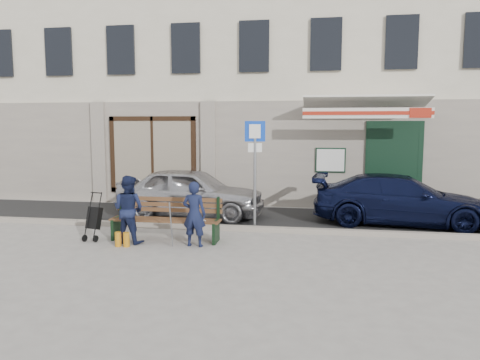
% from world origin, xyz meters
% --- Properties ---
extents(ground, '(80.00, 80.00, 0.00)m').
position_xyz_m(ground, '(0.00, 0.00, 0.00)').
color(ground, '#9E9991').
rests_on(ground, ground).
extents(asphalt_lane, '(60.00, 3.20, 0.01)m').
position_xyz_m(asphalt_lane, '(0.00, 3.10, 0.01)').
color(asphalt_lane, '#282828').
rests_on(asphalt_lane, ground).
extents(curb, '(60.00, 0.18, 0.12)m').
position_xyz_m(curb, '(0.00, 1.50, 0.06)').
color(curb, '#9E9384').
rests_on(curb, ground).
extents(building, '(20.00, 8.27, 10.00)m').
position_xyz_m(building, '(0.01, 8.45, 4.97)').
color(building, beige).
rests_on(building, ground).
extents(car_silver, '(4.03, 1.76, 1.35)m').
position_xyz_m(car_silver, '(-1.43, 2.93, 0.68)').
color(car_silver, '#B2B1B6').
rests_on(car_silver, ground).
extents(car_navy, '(4.46, 2.15, 1.25)m').
position_xyz_m(car_navy, '(4.00, 2.90, 0.63)').
color(car_navy, black).
rests_on(car_navy, ground).
extents(parking_sign, '(0.48, 0.12, 2.58)m').
position_xyz_m(parking_sign, '(0.47, 1.72, 1.72)').
color(parking_sign, gray).
rests_on(parking_sign, ground).
extents(bench, '(2.40, 1.17, 0.98)m').
position_xyz_m(bench, '(-1.34, 0.36, 0.46)').
color(bench, brown).
rests_on(bench, ground).
extents(man, '(0.51, 0.36, 1.35)m').
position_xyz_m(man, '(-0.54, -0.03, 0.68)').
color(man, '#141A38').
rests_on(man, ground).
extents(woman, '(0.79, 0.67, 1.44)m').
position_xyz_m(woman, '(-1.99, 0.03, 0.72)').
color(woman, '#161D3D').
rests_on(woman, ground).
extents(stroller, '(0.35, 0.46, 1.03)m').
position_xyz_m(stroller, '(-2.84, 0.14, 0.46)').
color(stroller, black).
rests_on(stroller, ground).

